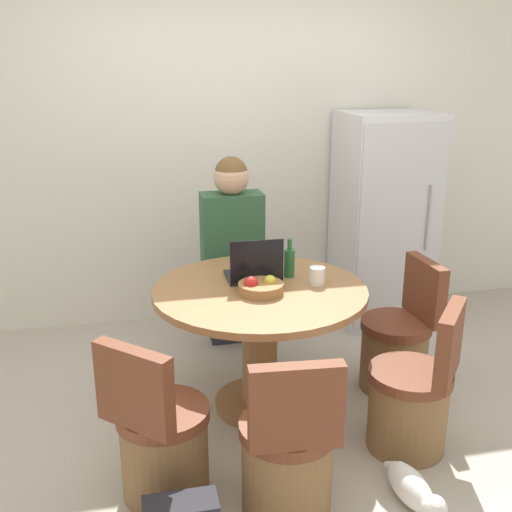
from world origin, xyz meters
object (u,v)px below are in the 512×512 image
at_px(chair_near_left_corner, 161,443).
at_px(person_seated, 231,244).
at_px(refrigerator, 383,220).
at_px(cat, 414,490).
at_px(chair_near_camera, 288,459).
at_px(laptop, 254,271).
at_px(chair_right_side, 398,346).
at_px(fruit_bowl, 260,287).
at_px(dining_table, 260,323).
at_px(bottle, 289,262).
at_px(chair_near_right_corner, 412,401).

relative_size(chair_near_left_corner, person_seated, 0.60).
height_order(refrigerator, cat, refrigerator).
relative_size(chair_near_left_corner, chair_near_camera, 1.00).
bearing_deg(laptop, chair_right_side, 174.66).
bearing_deg(fruit_bowl, chair_near_camera, -93.87).
relative_size(refrigerator, cat, 3.55).
distance_m(dining_table, cat, 1.16).
bearing_deg(bottle, laptop, -175.44).
height_order(person_seated, bottle, person_seated).
bearing_deg(chair_right_side, refrigerator, 159.87).
bearing_deg(chair_right_side, person_seated, -133.70).
bearing_deg(laptop, chair_near_left_corner, 52.00).
height_order(dining_table, bottle, bottle).
bearing_deg(fruit_bowl, bottle, 44.90).
xyz_separation_m(chair_near_camera, cat, (0.56, -0.08, -0.19)).
bearing_deg(cat, chair_near_right_corner, 149.48).
bearing_deg(dining_table, chair_right_side, 2.86).
bearing_deg(person_seated, chair_near_left_corner, 68.10).
xyz_separation_m(dining_table, person_seated, (-0.02, 0.81, 0.22)).
height_order(person_seated, fruit_bowl, person_seated).
bearing_deg(dining_table, fruit_bowl, -100.43).
xyz_separation_m(dining_table, laptop, (-0.01, 0.12, 0.27)).
height_order(chair_near_camera, chair_near_right_corner, same).
distance_m(chair_right_side, bottle, 0.87).
bearing_deg(chair_right_side, bottle, -101.29).
xyz_separation_m(chair_near_camera, laptop, (0.06, 0.99, 0.52)).
relative_size(refrigerator, dining_table, 1.34).
xyz_separation_m(person_seated, bottle, (0.22, -0.66, 0.07)).
relative_size(refrigerator, chair_near_camera, 1.95).
relative_size(refrigerator, laptop, 5.28).
distance_m(refrigerator, person_seated, 1.23).
bearing_deg(chair_near_right_corner, bottle, -106.61).
relative_size(laptop, bottle, 1.33).
bearing_deg(chair_right_side, fruit_bowl, -85.19).
height_order(chair_right_side, laptop, laptop).
height_order(chair_right_side, bottle, bottle).
bearing_deg(cat, fruit_bowl, -156.63).
bearing_deg(chair_near_camera, chair_near_left_corner, -19.48).
bearing_deg(chair_near_right_corner, person_seated, -113.90).
xyz_separation_m(chair_near_left_corner, person_seated, (0.58, 1.43, 0.48)).
bearing_deg(cat, laptop, -161.83).
height_order(chair_near_camera, fruit_bowl, fruit_bowl).
distance_m(chair_right_side, chair_near_camera, 1.30).
height_order(person_seated, cat, person_seated).
xyz_separation_m(chair_near_left_corner, fruit_bowl, (0.58, 0.55, 0.50)).
distance_m(chair_near_camera, cat, 0.60).
relative_size(chair_near_left_corner, laptop, 2.71).
bearing_deg(bottle, fruit_bowl, -135.10).
relative_size(chair_near_right_corner, laptop, 2.71).
relative_size(person_seated, cat, 3.03).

